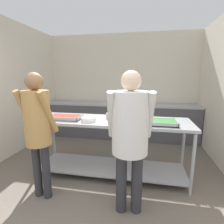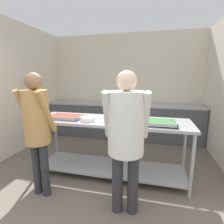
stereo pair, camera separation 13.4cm
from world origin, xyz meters
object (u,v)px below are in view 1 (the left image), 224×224
(broccoli_bowl, at_px, (133,122))
(serving_tray_vegetables, at_px, (160,122))
(serving_tray_roast, at_px, (65,118))
(water_bottle, at_px, (110,98))
(sauce_pan, at_px, (114,116))
(guest_serving_left, at_px, (130,130))
(plate_stack, at_px, (88,119))
(guest_serving_right, at_px, (38,123))

(broccoli_bowl, relative_size, serving_tray_vegetables, 0.49)
(serving_tray_roast, bearing_deg, water_bottle, 81.18)
(serving_tray_roast, distance_m, sauce_pan, 0.75)
(serving_tray_roast, height_order, sauce_pan, sauce_pan)
(guest_serving_left, bearing_deg, broccoli_bowl, 89.79)
(plate_stack, distance_m, broccoli_bowl, 0.67)
(sauce_pan, distance_m, broccoli_bowl, 0.45)
(serving_tray_roast, height_order, guest_serving_left, guest_serving_left)
(broccoli_bowl, xyz_separation_m, guest_serving_right, (-1.13, -0.47, 0.05))
(plate_stack, relative_size, serving_tray_vegetables, 0.50)
(serving_tray_roast, height_order, plate_stack, plate_stack)
(plate_stack, height_order, broccoli_bowl, broccoli_bowl)
(serving_tray_roast, height_order, broccoli_bowl, broccoli_bowl)
(sauce_pan, xyz_separation_m, broccoli_bowl, (0.33, -0.31, -0.01))
(plate_stack, height_order, guest_serving_right, guest_serving_right)
(sauce_pan, xyz_separation_m, water_bottle, (-0.43, 1.77, 0.06))
(sauce_pan, bearing_deg, guest_serving_left, -68.39)
(water_bottle, bearing_deg, guest_serving_right, -98.45)
(serving_tray_roast, relative_size, sauce_pan, 1.32)
(serving_tray_vegetables, distance_m, guest_serving_right, 1.61)
(serving_tray_roast, bearing_deg, serving_tray_vegetables, -0.88)
(serving_tray_vegetables, bearing_deg, broccoli_bowl, -163.63)
(broccoli_bowl, distance_m, serving_tray_vegetables, 0.38)
(serving_tray_roast, relative_size, serving_tray_vegetables, 1.11)
(sauce_pan, height_order, broccoli_bowl, broccoli_bowl)
(broccoli_bowl, height_order, guest_serving_left, guest_serving_left)
(broccoli_bowl, distance_m, guest_serving_left, 0.52)
(plate_stack, xyz_separation_m, guest_serving_right, (-0.47, -0.54, 0.06))
(serving_tray_roast, distance_m, guest_serving_left, 1.24)
(broccoli_bowl, xyz_separation_m, guest_serving_left, (-0.00, -0.51, 0.04))
(guest_serving_left, distance_m, guest_serving_right, 1.13)
(serving_tray_roast, xyz_separation_m, guest_serving_left, (1.06, -0.64, 0.05))
(sauce_pan, bearing_deg, serving_tray_vegetables, -16.46)
(broccoli_bowl, xyz_separation_m, water_bottle, (-0.76, 2.08, 0.06))
(sauce_pan, bearing_deg, serving_tray_roast, -165.84)
(plate_stack, bearing_deg, guest_serving_right, -131.16)
(plate_stack, relative_size, broccoli_bowl, 1.02)
(serving_tray_vegetables, relative_size, water_bottle, 1.58)
(serving_tray_vegetables, bearing_deg, guest_serving_right, -159.09)
(serving_tray_roast, xyz_separation_m, plate_stack, (0.39, -0.06, 0.00))
(guest_serving_right, bearing_deg, plate_stack, 48.84)
(broccoli_bowl, bearing_deg, water_bottle, 109.97)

